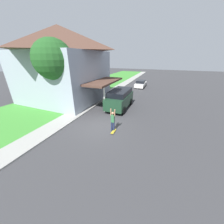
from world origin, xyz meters
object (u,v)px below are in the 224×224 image
(lawn_tree_near, at_px, (53,60))
(suv_parked, at_px, (120,98))
(skateboarder, at_px, (113,120))
(car_down_street, at_px, (141,84))
(skateboard, at_px, (113,131))

(lawn_tree_near, height_order, suv_parked, lawn_tree_near)
(suv_parked, height_order, skateboarder, suv_parked)
(suv_parked, distance_m, car_down_street, 12.31)
(lawn_tree_near, bearing_deg, suv_parked, 32.28)
(skateboard, bearing_deg, suv_parked, 103.95)
(lawn_tree_near, distance_m, suv_parked, 7.67)
(suv_parked, bearing_deg, car_down_street, 89.15)
(lawn_tree_near, bearing_deg, skateboard, -14.21)
(lawn_tree_near, xyz_separation_m, skateboard, (6.77, -1.71, -5.17))
(skateboarder, bearing_deg, skateboard, -52.14)
(car_down_street, relative_size, skateboard, 5.53)
(suv_parked, xyz_separation_m, skateboard, (1.29, -5.17, -1.08))
(suv_parked, relative_size, skateboarder, 2.48)
(skateboarder, xyz_separation_m, skateboard, (0.14, -0.17, -0.90))
(lawn_tree_near, bearing_deg, car_down_street, 70.23)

